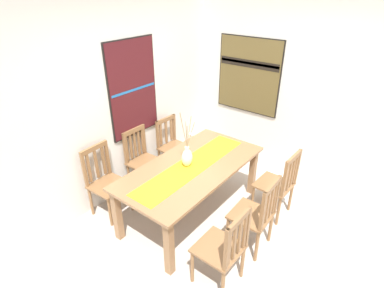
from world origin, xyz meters
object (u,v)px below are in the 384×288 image
dining_table (192,172)px  chair_3 (173,145)px  painting_on_back_wall (133,89)px  chair_1 (256,213)px  chair_5 (224,248)px  centerpiece_vase (187,156)px  chair_4 (279,183)px  chair_2 (142,158)px  painting_on_side_wall (249,75)px  chair_0 (106,181)px

dining_table → chair_3: (0.61, 0.85, -0.17)m
dining_table → painting_on_back_wall: size_ratio=1.49×
chair_1 → chair_5: (-0.62, 0.02, -0.00)m
centerpiece_vase → chair_4: 1.20m
chair_3 → chair_4: size_ratio=0.96×
chair_1 → chair_2: size_ratio=1.02×
painting_on_side_wall → chair_5: bearing=-154.5°
dining_table → chair_5: bearing=-125.8°
chair_1 → chair_5: size_ratio=1.00×
chair_4 → painting_on_back_wall: bearing=105.6°
chair_2 → chair_5: (-0.67, -1.81, -0.00)m
chair_2 → chair_3: 0.59m
chair_1 → chair_5: chair_1 is taller
chair_1 → chair_3: size_ratio=1.04×
dining_table → centerpiece_vase: centerpiece_vase is taller
chair_3 → painting_on_back_wall: bearing=155.1°
chair_0 → chair_3: (1.25, -0.03, -0.01)m
centerpiece_vase → painting_on_back_wall: bearing=81.7°
chair_4 → painting_on_side_wall: (1.02, 1.08, 0.96)m
centerpiece_vase → chair_3: centerpiece_vase is taller
chair_5 → chair_2: bearing=69.7°
dining_table → chair_0: chair_0 is taller
painting_on_back_wall → painting_on_side_wall: size_ratio=1.13×
chair_1 → centerpiece_vase: bearing=91.1°
chair_4 → painting_on_side_wall: 1.76m
chair_0 → chair_5: 1.78m
centerpiece_vase → chair_0: size_ratio=0.76×
chair_2 → painting_on_back_wall: painting_on_back_wall is taller
dining_table → chair_1: 0.92m
painting_on_back_wall → chair_3: bearing=-24.9°
chair_3 → dining_table: bearing=-125.6°
painting_on_back_wall → painting_on_side_wall: painting_on_back_wall is taller
chair_2 → chair_3: bearing=-6.3°
painting_on_back_wall → painting_on_side_wall: 1.79m
dining_table → chair_2: (0.03, 0.92, -0.15)m
painting_on_side_wall → chair_0: bearing=163.8°
chair_5 → painting_on_side_wall: bearing=25.5°
chair_4 → painting_on_side_wall: painting_on_side_wall is taller
chair_2 → chair_3: chair_2 is taller
dining_table → chair_3: bearing=54.4°
chair_1 → chair_3: bearing=70.3°
dining_table → chair_5: 1.11m
dining_table → painting_on_back_wall: 1.36m
painting_on_side_wall → chair_2: bearing=156.8°
chair_5 → painting_on_back_wall: bearing=69.0°
chair_2 → painting_on_side_wall: size_ratio=0.80×
painting_on_back_wall → chair_1: bearing=-93.9°
dining_table → chair_3: size_ratio=2.16×
chair_5 → painting_on_back_wall: (0.76, 1.97, 0.97)m
chair_5 → chair_0: bearing=89.9°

